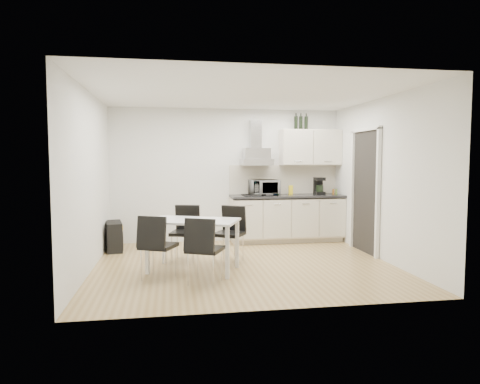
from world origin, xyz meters
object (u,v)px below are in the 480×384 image
object	(u,v)px
dining_table	(193,226)
chair_far_left	(185,234)
chair_near_right	(205,250)
kitchenette	(289,199)
guitar_amp	(114,236)
chair_far_right	(229,235)
floor_speaker	(155,237)
chair_near_left	(159,247)

from	to	relation	value
dining_table	chair_far_left	world-z (taller)	chair_far_left
dining_table	chair_near_right	xyz separation A→B (m)	(0.12, -0.66, -0.22)
kitchenette	guitar_amp	xyz separation A→B (m)	(-3.29, -0.37, -0.57)
chair_far_right	floor_speaker	world-z (taller)	chair_far_right
kitchenette	chair_near_right	world-z (taller)	kitchenette
chair_near_left	chair_far_left	bearing A→B (deg)	93.08
dining_table	chair_far_right	size ratio (longest dim) A/B	1.63
chair_near_right	dining_table	bearing A→B (deg)	124.86
chair_far_left	chair_far_right	bearing A→B (deg)	179.57
dining_table	chair_far_left	distance (m)	0.67
chair_far_right	chair_near_right	distance (m)	1.18
chair_far_right	guitar_amp	xyz separation A→B (m)	(-1.90, 1.18, -0.18)
dining_table	floor_speaker	size ratio (longest dim) A/B	5.31
chair_near_left	guitar_amp	xyz separation A→B (m)	(-0.83, 1.94, -0.18)
chair_near_right	floor_speaker	size ratio (longest dim) A/B	3.26
dining_table	floor_speaker	xyz separation A→B (m)	(-0.62, 2.14, -0.52)
guitar_amp	chair_far_left	bearing A→B (deg)	-48.87
dining_table	floor_speaker	bearing A→B (deg)	127.32
chair_near_left	floor_speaker	bearing A→B (deg)	117.85
kitchenette	chair_far_left	bearing A→B (deg)	-147.00
dining_table	guitar_amp	size ratio (longest dim) A/B	2.20
chair_far_right	chair_near_left	world-z (taller)	same
dining_table	chair_far_left	size ratio (longest dim) A/B	1.63
chair_far_left	chair_far_right	size ratio (longest dim) A/B	1.00
kitchenette	chair_near_right	bearing A→B (deg)	-125.21
kitchenette	dining_table	bearing A→B (deg)	-134.99
chair_near_left	chair_near_right	world-z (taller)	same
chair_far_right	chair_near_left	distance (m)	1.31
chair_far_left	chair_near_right	bearing A→B (deg)	115.50
kitchenette	guitar_amp	world-z (taller)	kitchenette
guitar_amp	floor_speaker	distance (m)	0.89
chair_far_left	chair_near_left	distance (m)	1.04
floor_speaker	guitar_amp	bearing A→B (deg)	-151.70
chair_far_left	floor_speaker	bearing A→B (deg)	-55.30
kitchenette	chair_far_right	xyz separation A→B (m)	(-1.39, -1.54, -0.39)
chair_near_right	floor_speaker	world-z (taller)	chair_near_right
chair_far_right	chair_near_left	size ratio (longest dim) A/B	1.00
chair_near_left	floor_speaker	xyz separation A→B (m)	(-0.13, 2.48, -0.30)
chair_near_right	chair_near_left	bearing A→B (deg)	177.26
chair_near_left	kitchenette	bearing A→B (deg)	68.07
dining_table	guitar_amp	bearing A→B (deg)	150.61
chair_far_left	chair_far_right	world-z (taller)	same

